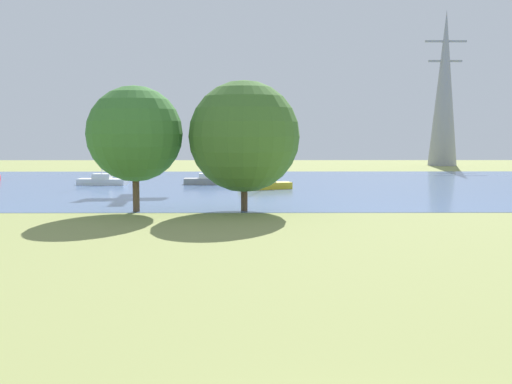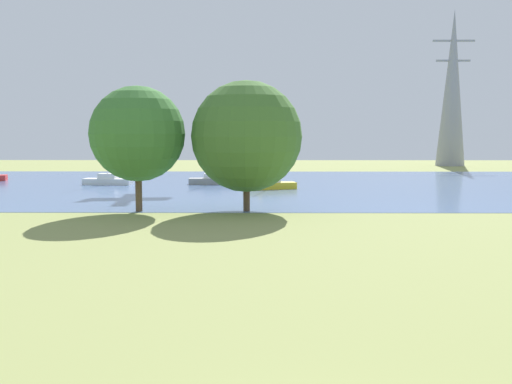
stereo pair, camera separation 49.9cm
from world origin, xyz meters
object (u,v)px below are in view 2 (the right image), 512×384
sailboat_yellow (270,184)px  sailboat_white (108,180)px  tree_west_far (138,134)px  electricity_pylon (452,88)px  sailboat_gray (213,180)px  tree_mid_shore (246,136)px

sailboat_yellow → sailboat_white: size_ratio=0.82×
sailboat_white → tree_west_far: tree_west_far is taller
tree_west_far → electricity_pylon: size_ratio=0.34×
electricity_pylon → sailboat_white: bearing=-142.7°
sailboat_gray → electricity_pylon: electricity_pylon is taller
tree_west_far → tree_mid_shore: 7.11m
sailboat_gray → tree_west_far: (-3.23, -20.34, 4.65)m
sailboat_yellow → tree_mid_shore: bearing=-96.6°
sailboat_yellow → tree_mid_shore: 15.75m
sailboat_yellow → electricity_pylon: 49.36m
sailboat_yellow → sailboat_white: bearing=164.6°
sailboat_white → tree_west_far: bearing=-69.9°
tree_west_far → tree_mid_shore: size_ratio=0.96×
sailboat_gray → tree_west_far: tree_west_far is taller
sailboat_white → sailboat_gray: (10.46, 0.57, -0.01)m
tree_mid_shore → electricity_pylon: 61.93m
sailboat_white → tree_mid_shore: (14.33, -19.43, 4.47)m
tree_mid_shore → sailboat_yellow: bearing=83.4°
sailboat_yellow → electricity_pylon: bearing=53.3°
sailboat_yellow → tree_west_far: (-8.84, -15.33, 4.66)m
sailboat_yellow → tree_west_far: 18.30m
sailboat_yellow → sailboat_gray: size_ratio=0.87×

